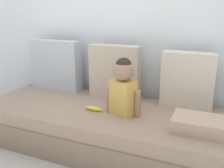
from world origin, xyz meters
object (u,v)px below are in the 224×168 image
(throw_pillow_center, at_px, (115,72))
(couch, at_px, (100,126))
(folded_blanket, at_px, (199,124))
(banana, at_px, (93,109))
(throw_pillow_right, at_px, (188,80))
(toddler, at_px, (123,85))
(throw_pillow_left, at_px, (56,65))

(throw_pillow_center, bearing_deg, couch, -90.00)
(throw_pillow_center, height_order, folded_blanket, throw_pillow_center)
(throw_pillow_center, xyz_separation_m, banana, (-0.03, -0.44, -0.25))
(couch, relative_size, throw_pillow_right, 4.53)
(toddler, bearing_deg, throw_pillow_center, 121.56)
(couch, xyz_separation_m, throw_pillow_right, (0.73, 0.36, 0.44))
(couch, xyz_separation_m, banana, (-0.03, -0.08, 0.21))
(banana, xyz_separation_m, folded_blanket, (0.92, -0.04, 0.03))
(couch, distance_m, throw_pillow_left, 0.94)
(folded_blanket, bearing_deg, throw_pillow_center, 152.05)
(couch, relative_size, folded_blanket, 5.88)
(toddler, distance_m, banana, 0.37)
(throw_pillow_right, distance_m, banana, 0.91)
(throw_pillow_left, bearing_deg, banana, -32.12)
(throw_pillow_right, relative_size, folded_blanket, 1.30)
(throw_pillow_left, bearing_deg, folded_blanket, -16.31)
(couch, xyz_separation_m, folded_blanket, (0.90, -0.12, 0.24))
(throw_pillow_left, bearing_deg, throw_pillow_center, 0.00)
(throw_pillow_left, relative_size, throw_pillow_center, 1.10)
(toddler, height_order, banana, toddler)
(throw_pillow_center, distance_m, toddler, 0.47)
(throw_pillow_center, height_order, toddler, throw_pillow_center)
(toddler, distance_m, folded_blanket, 0.69)
(banana, bearing_deg, couch, 70.07)
(couch, relative_size, toddler, 4.66)
(throw_pillow_center, relative_size, banana, 3.19)
(banana, distance_m, folded_blanket, 0.93)
(throw_pillow_left, xyz_separation_m, throw_pillow_center, (0.73, 0.00, -0.01))
(couch, distance_m, banana, 0.22)
(throw_pillow_right, xyz_separation_m, folded_blanket, (0.17, -0.48, -0.21))
(couch, bearing_deg, throw_pillow_center, 90.00)
(throw_pillow_left, distance_m, folded_blanket, 1.71)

